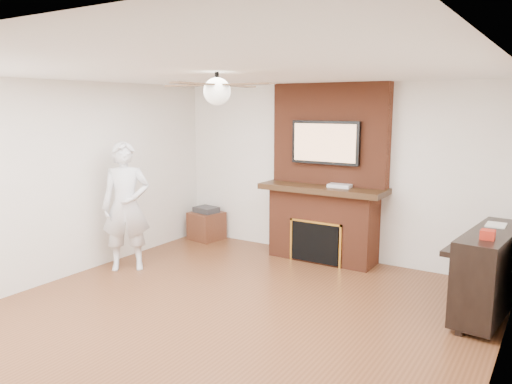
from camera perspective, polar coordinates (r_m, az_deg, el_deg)
The scene contains 12 objects.
room_shell at distance 4.91m, azimuth -4.31°, elevation -1.17°, with size 5.36×5.86×2.86m.
fireplace at distance 7.13m, azimuth 7.94°, elevation 0.14°, with size 1.78×0.64×2.50m.
tv at distance 7.01m, azimuth 7.92°, elevation 5.61°, with size 1.00×0.08×0.60m.
ceiling_fan at distance 4.82m, azimuth -4.48°, elevation 11.53°, with size 1.21×1.21×0.31m.
person at distance 6.86m, azimuth -14.63°, elevation -1.60°, with size 0.63×0.42×1.73m, color silver.
side_table at distance 8.29m, azimuth -5.67°, elevation -3.70°, with size 0.54×0.54×0.54m.
piano at distance 5.79m, azimuth 25.03°, elevation -8.13°, with size 0.66×1.44×1.01m.
cable_box at distance 6.93m, azimuth 9.54°, elevation 0.71°, with size 0.31×0.18×0.04m, color silver.
candle_orange at distance 7.21m, azimuth 5.59°, elevation -7.28°, with size 0.07×0.07×0.14m, color orange.
candle_green at distance 7.23m, azimuth 6.82°, elevation -7.46°, with size 0.07×0.07×0.09m, color #2D7233.
candle_cream at distance 7.15m, azimuth 8.54°, elevation -7.64°, with size 0.07×0.07×0.11m, color beige.
candle_blue at distance 7.10m, azimuth 8.30°, elevation -7.81°, with size 0.06×0.06×0.09m, color #2B5783.
Camera 1 is at (2.87, -3.87, 2.19)m, focal length 35.00 mm.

